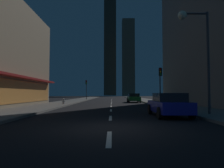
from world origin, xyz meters
The scene contains 12 objects.
ground_plane centered at (0.00, 32.00, -0.05)m, with size 78.00×136.00×0.10m, color black.
sidewalk_right centered at (7.00, 32.00, 0.07)m, with size 4.00×76.00×0.15m, color #605E59.
sidewalk_left centered at (-7.00, 32.00, 0.07)m, with size 4.00×76.00×0.15m, color #605E59.
lane_marking_center centered at (0.00, 18.80, 0.01)m, with size 0.16×43.80×0.01m.
skyscraper_distant_tall centered at (-1.34, 137.60, 37.85)m, with size 8.97×6.72×75.69m, color #2E2B22.
skyscraper_distant_mid centered at (10.20, 112.76, 23.71)m, with size 7.55×6.69×47.41m, color #4B4738.
car_parked_near centered at (3.60, 3.97, 0.74)m, with size 1.98×4.24×1.45m.
car_parked_far centered at (3.60, 23.61, 0.74)m, with size 1.98×4.24×1.45m.
fire_hydrant_far_left centered at (-5.90, 16.07, 0.45)m, with size 0.42×0.30×0.65m.
traffic_light_near_right centered at (5.50, 13.69, 3.19)m, with size 0.32×0.48×4.20m.
traffic_light_far_left centered at (-5.50, 34.39, 3.19)m, with size 0.32×0.48×4.20m.
street_lamp_right centered at (5.38, 4.12, 5.07)m, with size 1.96×0.56×6.58m.
Camera 1 is at (0.09, -8.26, 1.42)m, focal length 31.56 mm.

